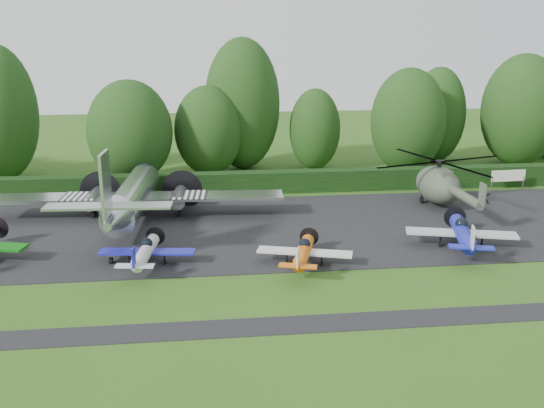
{
  "coord_description": "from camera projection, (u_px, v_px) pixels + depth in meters",
  "views": [
    {
      "loc": [
        -1.93,
        -34.25,
        14.78
      ],
      "look_at": [
        2.96,
        8.23,
        2.5
      ],
      "focal_mm": 40.0,
      "sensor_mm": 36.0,
      "label": 1
    }
  ],
  "objects": [
    {
      "name": "tree_8",
      "position": [
        242.0,
        104.0,
        65.66
      ],
      "size": [
        8.16,
        8.16,
        14.18
      ],
      "color": "black",
      "rests_on": "ground"
    },
    {
      "name": "ground",
      "position": [
        239.0,
        282.0,
        36.99
      ],
      "size": [
        160.0,
        160.0,
        0.0
      ],
      "primitive_type": "plane",
      "color": "#2A5718",
      "rests_on": "ground"
    },
    {
      "name": "transport_plane",
      "position": [
        132.0,
        197.0,
        47.7
      ],
      "size": [
        24.04,
        18.43,
        7.7
      ],
      "rotation": [
        0.0,
        0.0,
        0.06
      ],
      "color": "silver",
      "rests_on": "ground"
    },
    {
      "name": "apron",
      "position": [
        231.0,
        230.0,
        46.54
      ],
      "size": [
        70.0,
        18.0,
        0.01
      ],
      "primitive_type": "cube",
      "color": "black",
      "rests_on": "ground"
    },
    {
      "name": "tree_5",
      "position": [
        522.0,
        111.0,
        67.2
      ],
      "size": [
        8.78,
        8.78,
        12.45
      ],
      "color": "black",
      "rests_on": "ground"
    },
    {
      "name": "light_plane_blue",
      "position": [
        462.0,
        233.0,
        42.12
      ],
      "size": [
        7.61,
        8.0,
        2.92
      ],
      "rotation": [
        0.0,
        0.0,
        0.27
      ],
      "color": "#1B21A5",
      "rests_on": "ground"
    },
    {
      "name": "helicopter",
      "position": [
        438.0,
        182.0,
        52.38
      ],
      "size": [
        12.55,
        14.69,
        4.04
      ],
      "rotation": [
        0.0,
        0.0,
        -0.03
      ],
      "color": "#363F30",
      "rests_on": "ground"
    },
    {
      "name": "tree_6",
      "position": [
        208.0,
        131.0,
        63.34
      ],
      "size": [
        7.15,
        7.15,
        9.4
      ],
      "color": "black",
      "rests_on": "ground"
    },
    {
      "name": "tree_9",
      "position": [
        315.0,
        130.0,
        65.79
      ],
      "size": [
        5.54,
        5.54,
        8.85
      ],
      "color": "black",
      "rests_on": "ground"
    },
    {
      "name": "tree_1",
      "position": [
        408.0,
        121.0,
        63.94
      ],
      "size": [
        7.87,
        7.87,
        11.13
      ],
      "color": "black",
      "rests_on": "ground"
    },
    {
      "name": "tree_3",
      "position": [
        130.0,
        132.0,
        59.88
      ],
      "size": [
        8.41,
        8.41,
        10.25
      ],
      "color": "black",
      "rests_on": "ground"
    },
    {
      "name": "light_plane_white",
      "position": [
        146.0,
        252.0,
        39.16
      ],
      "size": [
        6.25,
        6.57,
        2.4
      ],
      "rotation": [
        0.0,
        0.0,
        0.13
      ],
      "color": "silver",
      "rests_on": "ground"
    },
    {
      "name": "tree_4",
      "position": [
        438.0,
        115.0,
        69.66
      ],
      "size": [
        6.3,
        6.3,
        10.88
      ],
      "color": "black",
      "rests_on": "ground"
    },
    {
      "name": "hedgerow",
      "position": [
        225.0,
        193.0,
        57.04
      ],
      "size": [
        90.0,
        1.6,
        2.0
      ],
      "primitive_type": "cube",
      "color": "black",
      "rests_on": "ground"
    },
    {
      "name": "taxiway_verge",
      "position": [
        247.0,
        328.0,
        31.26
      ],
      "size": [
        70.0,
        2.0,
        0.0
      ],
      "primitive_type": "cube",
      "color": "black",
      "rests_on": "ground"
    },
    {
      "name": "sign_board",
      "position": [
        508.0,
        177.0,
        57.89
      ],
      "size": [
        3.48,
        0.13,
        1.96
      ],
      "rotation": [
        0.0,
        0.0,
        -0.06
      ],
      "color": "#3F3326",
      "rests_on": "ground"
    },
    {
      "name": "light_plane_orange",
      "position": [
        304.0,
        252.0,
        39.13
      ],
      "size": [
        6.2,
        6.52,
        2.38
      ],
      "rotation": [
        0.0,
        0.0,
        0.29
      ],
      "color": "orange",
      "rests_on": "ground"
    }
  ]
}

